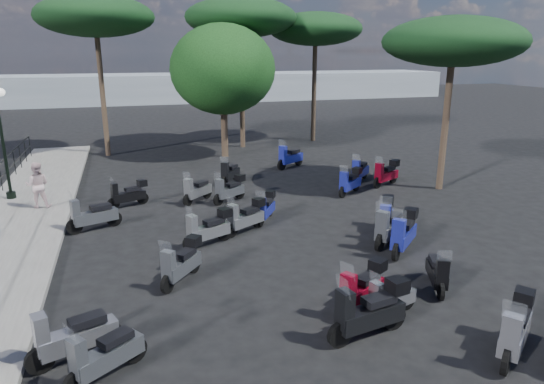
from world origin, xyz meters
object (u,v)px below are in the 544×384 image
object	(u,v)px
pine_3	(454,42)
scooter_25	(404,234)
scooter_14	(246,217)
broadleaf_tree	(223,70)
scooter_3	(93,216)
scooter_2	(104,356)
pine_2	(95,17)
scooter_20	(389,228)
pedestrian_far	(37,185)
scooter_19	(437,273)
scooter_22	(290,158)
pine_0	(241,18)
scooter_27	(386,174)
scooter_11	(515,330)
pine_1	(316,29)
scooter_9	(266,208)
scooter_8	(208,229)
scooter_15	(230,190)
scooter_21	(350,182)
scooter_28	(360,171)
scooter_10	(230,173)
scooter_18	(390,300)
scooter_4	(128,194)
scooter_7	(181,263)
lamp_post_2	(2,136)
scooter_26	(386,218)
scooter_16	(197,191)
scooter_12	(370,312)
scooter_13	(362,289)

from	to	relation	value
pine_3	scooter_25	bearing A→B (deg)	-133.00
scooter_14	broadleaf_tree	bearing A→B (deg)	-38.17
scooter_3	scooter_2	bearing A→B (deg)	164.00
pine_2	scooter_20	bearing A→B (deg)	-62.66
pedestrian_far	scooter_19	world-z (taller)	pedestrian_far
scooter_22	pine_0	xyz separation A→B (m)	(-0.91, 5.95, 6.74)
pedestrian_far	scooter_22	size ratio (longest dim) A/B	1.00
scooter_22	scooter_27	bearing A→B (deg)	-178.66
scooter_11	pine_1	xyz separation A→B (m)	(4.81, 22.30, 6.20)
scooter_9	scooter_27	xyz separation A→B (m)	(6.12, 2.81, 0.06)
pedestrian_far	scooter_11	world-z (taller)	pedestrian_far
scooter_8	scooter_27	size ratio (longest dim) A/B	1.01
scooter_15	scooter_21	size ratio (longest dim) A/B	1.01
scooter_2	scooter_11	world-z (taller)	scooter_11
scooter_21	pine_2	bearing A→B (deg)	4.29
pine_0	pine_1	xyz separation A→B (m)	(4.78, 0.77, -0.52)
scooter_9	scooter_28	bearing A→B (deg)	-112.02
scooter_10	scooter_18	world-z (taller)	scooter_10
scooter_4	scooter_25	bearing A→B (deg)	-151.76
pine_0	pine_2	world-z (taller)	pine_0
scooter_7	pine_0	world-z (taller)	pine_0
pine_3	pine_1	bearing A→B (deg)	94.12
pine_2	scooter_18	bearing A→B (deg)	-72.58
scooter_27	pine_2	distance (m)	16.54
scooter_14	pine_1	xyz separation A→B (m)	(8.03, 14.58, 6.24)
scooter_15	scooter_22	xyz separation A→B (m)	(3.97, 4.58, 0.04)
lamp_post_2	scooter_20	distance (m)	14.08
scooter_7	scooter_26	distance (m)	6.64
scooter_9	broadleaf_tree	world-z (taller)	broadleaf_tree
scooter_27	scooter_16	bearing A→B (deg)	62.27
scooter_3	scooter_4	xyz separation A→B (m)	(1.13, 2.23, -0.02)
scooter_12	scooter_16	xyz separation A→B (m)	(-1.92, 9.99, -0.12)
scooter_20	scooter_10	bearing A→B (deg)	-17.66
scooter_22	scooter_19	bearing A→B (deg)	144.14
scooter_3	broadleaf_tree	size ratio (longest dim) A/B	0.24
lamp_post_2	scooter_21	bearing A→B (deg)	-1.60
scooter_19	scooter_21	distance (m)	8.09
pine_2	scooter_12	bearing A→B (deg)	-75.13
scooter_2	scooter_7	bearing A→B (deg)	-62.42
scooter_8	pedestrian_far	bearing A→B (deg)	22.61
scooter_13	scooter_16	distance (m)	9.27
scooter_3	pine_0	world-z (taller)	pine_0
scooter_12	scooter_25	size ratio (longest dim) A/B	1.27
scooter_8	scooter_22	xyz separation A→B (m)	(5.46, 8.58, 0.01)
scooter_19	scooter_16	bearing A→B (deg)	-38.53
scooter_8	scooter_15	world-z (taller)	scooter_8
scooter_4	scooter_26	size ratio (longest dim) A/B	0.96
pedestrian_far	broadleaf_tree	size ratio (longest dim) A/B	0.24
pedestrian_far	scooter_16	bearing A→B (deg)	178.81
scooter_8	scooter_18	world-z (taller)	scooter_8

